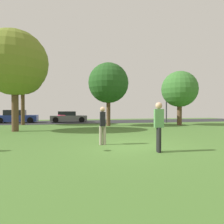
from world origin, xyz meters
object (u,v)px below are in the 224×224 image
Objects in this scene: parked_car_grey at (68,117)px; frisbee_disc at (61,115)px; oak_tree_left at (15,63)px; person_bystander at (103,124)px; oak_tree_right at (180,89)px; parked_car_blue at (17,117)px; person_thrower at (159,124)px; maple_tree_far at (108,83)px; oak_tree_center at (23,74)px; street_lamp_post at (166,103)px.

frisbee_disc is at bearing -90.91° from parked_car_grey.
person_bystander is at bearing -51.37° from oak_tree_left.
person_bystander reaches higher than frisbee_disc.
frisbee_disc is at bearing -137.90° from oak_tree_right.
oak_tree_left reaches higher than oak_tree_right.
person_thrower is at bearing -62.93° from parked_car_blue.
oak_tree_right is at bearing -113.05° from person_thrower.
parked_car_blue is (-9.32, 6.28, -3.28)m from maple_tree_far.
oak_tree_center is at bearing 166.71° from oak_tree_right.
oak_tree_left is at bearing 114.25° from frisbee_disc.
person_thrower is (-7.35, -10.46, -2.46)m from oak_tree_right.
maple_tree_far is 6.96m from oak_tree_right.
street_lamp_post is (7.17, 2.42, -1.69)m from maple_tree_far.
person_bystander is (5.78, -12.11, -4.05)m from oak_tree_center.
parked_car_blue is at bearing 102.86° from oak_tree_left.
oak_tree_left is 8.96m from person_bystander.
parked_car_grey is (-3.16, 17.13, -0.41)m from person_thrower.
person_thrower is 3.51m from frisbee_disc.
parked_car_blue is (-2.10, 9.18, -4.08)m from oak_tree_left.
parked_car_blue reaches higher than frisbee_disc.
oak_tree_left is 10.26m from parked_car_blue.
oak_tree_right is at bearing -13.29° from oak_tree_center.
frisbee_disc is (4.09, -13.24, -3.64)m from oak_tree_center.
oak_tree_right is at bearing -32.36° from parked_car_grey.
parked_car_grey is (-1.43, 15.26, -0.32)m from person_bystander.
oak_tree_left reaches higher than frisbee_disc.
maple_tree_far is at bearing 21.90° from oak_tree_left.
parked_car_blue is at bearing -50.89° from person_thrower.
person_thrower is 15.56m from street_lamp_post.
oak_tree_left reaches higher than oak_tree_center.
street_lamp_post reaches higher than person_bystander.
oak_tree_left is at bearing 43.20° from person_bystander.
person_bystander is 0.38× the size of parked_car_blue.
oak_tree_center is at bearing 97.14° from oak_tree_left.
oak_tree_center reaches higher than parked_car_grey.
person_thrower is 2.54m from person_bystander.
oak_tree_right is 1.26× the size of parked_car_grey.
maple_tree_far is 15.64× the size of frisbee_disc.
person_thrower is 1.09× the size of person_bystander.
frisbee_disc is 17.53m from parked_car_blue.
oak_tree_left reaches higher than person_thrower.
frisbee_disc is (-3.86, -10.37, -2.62)m from maple_tree_far.
oak_tree_right is at bearing -23.05° from parked_car_blue.
person_thrower is (-0.44, -11.10, -2.94)m from maple_tree_far.
maple_tree_far is 0.83× the size of oak_tree_center.
person_thrower is at bearing -119.39° from street_lamp_post.
parked_car_blue is at bearing 111.99° from oak_tree_center.
maple_tree_far reaches higher than person_bystander.
maple_tree_far is 0.83× the size of oak_tree_left.
oak_tree_left is 8.87m from frisbee_disc.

